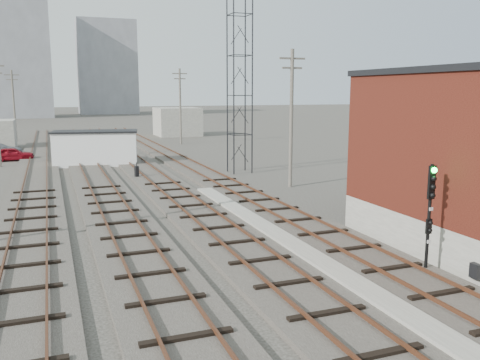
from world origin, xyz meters
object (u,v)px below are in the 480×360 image
signal_mast (430,211)px  site_trailer (96,148)px  car_red (13,154)px  switch_stand (137,172)px

signal_mast → site_trailer: signal_mast is taller
site_trailer → car_red: size_ratio=2.06×
switch_stand → car_red: car_red is taller
signal_mast → car_red: bearing=112.5°
signal_mast → switch_stand: size_ratio=3.38×
car_red → signal_mast: bearing=-158.6°
switch_stand → car_red: (-9.06, 14.11, 0.08)m
site_trailer → signal_mast: bearing=-65.1°
switch_stand → site_trailer: site_trailer is taller
site_trailer → car_red: site_trailer is taller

